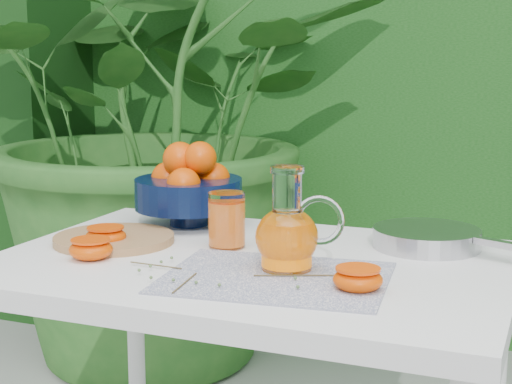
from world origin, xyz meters
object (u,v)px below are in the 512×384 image
at_px(cutting_board, 114,239).
at_px(saute_pan, 428,237).
at_px(white_table, 252,298).
at_px(fruit_bowl, 189,186).
at_px(juice_pitcher, 288,234).

xyz_separation_m(cutting_board, saute_pan, (0.63, 0.21, 0.01)).
relative_size(white_table, saute_pan, 2.46).
bearing_deg(white_table, saute_pan, 35.35).
distance_m(cutting_board, fruit_bowl, 0.25).
distance_m(fruit_bowl, saute_pan, 0.57).
bearing_deg(fruit_bowl, juice_pitcher, -39.74).
distance_m(white_table, saute_pan, 0.39).
xyz_separation_m(fruit_bowl, juice_pitcher, (0.35, -0.29, -0.02)).
xyz_separation_m(juice_pitcher, saute_pan, (0.21, 0.27, -0.05)).
relative_size(white_table, juice_pitcher, 5.20).
height_order(juice_pitcher, saute_pan, juice_pitcher).
bearing_deg(fruit_bowl, saute_pan, -1.67).
bearing_deg(cutting_board, saute_pan, 18.19).
xyz_separation_m(cutting_board, fruit_bowl, (0.07, 0.22, 0.08)).
xyz_separation_m(white_table, saute_pan, (0.31, 0.22, 0.10)).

